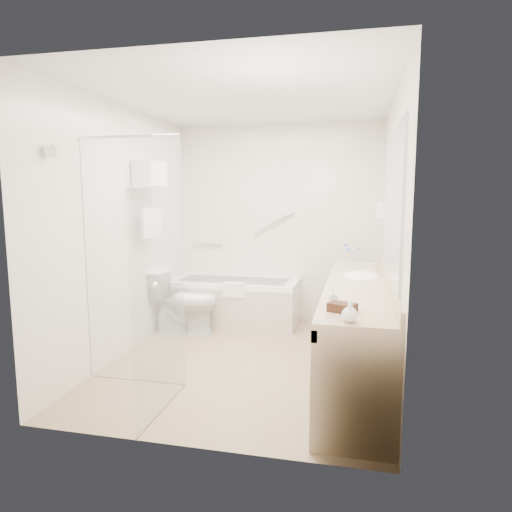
% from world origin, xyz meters
% --- Properties ---
extents(floor, '(3.20, 3.20, 0.00)m').
position_xyz_m(floor, '(0.00, 0.00, 0.00)').
color(floor, '#997E5E').
rests_on(floor, ground).
extents(ceiling, '(2.60, 3.20, 0.10)m').
position_xyz_m(ceiling, '(0.00, 0.00, 2.50)').
color(ceiling, silver).
rests_on(ceiling, wall_back).
extents(wall_back, '(2.60, 0.10, 2.50)m').
position_xyz_m(wall_back, '(0.00, 1.60, 1.25)').
color(wall_back, silver).
rests_on(wall_back, ground).
extents(wall_front, '(2.60, 0.10, 2.50)m').
position_xyz_m(wall_front, '(0.00, -1.60, 1.25)').
color(wall_front, silver).
rests_on(wall_front, ground).
extents(wall_left, '(0.10, 3.20, 2.50)m').
position_xyz_m(wall_left, '(-1.30, 0.00, 1.25)').
color(wall_left, silver).
rests_on(wall_left, ground).
extents(wall_right, '(0.10, 3.20, 2.50)m').
position_xyz_m(wall_right, '(1.30, 0.00, 1.25)').
color(wall_right, silver).
rests_on(wall_right, ground).
extents(bathtub, '(1.60, 0.73, 0.59)m').
position_xyz_m(bathtub, '(-0.50, 1.24, 0.28)').
color(bathtub, white).
rests_on(bathtub, floor).
extents(grab_bar_short, '(0.40, 0.03, 0.03)m').
position_xyz_m(grab_bar_short, '(-0.95, 1.56, 0.95)').
color(grab_bar_short, silver).
rests_on(grab_bar_short, wall_back).
extents(grab_bar_long, '(0.53, 0.03, 0.33)m').
position_xyz_m(grab_bar_long, '(-0.05, 1.56, 1.25)').
color(grab_bar_long, silver).
rests_on(grab_bar_long, wall_back).
extents(shower_enclosure, '(0.96, 0.91, 2.11)m').
position_xyz_m(shower_enclosure, '(-0.63, -0.93, 1.07)').
color(shower_enclosure, silver).
rests_on(shower_enclosure, floor).
extents(towel_shelf, '(0.24, 0.55, 0.81)m').
position_xyz_m(towel_shelf, '(-1.17, 0.35, 1.75)').
color(towel_shelf, silver).
rests_on(towel_shelf, wall_left).
extents(vanity_counter, '(0.55, 2.70, 0.95)m').
position_xyz_m(vanity_counter, '(1.02, -0.15, 0.64)').
color(vanity_counter, tan).
rests_on(vanity_counter, floor).
extents(sink, '(0.40, 0.52, 0.14)m').
position_xyz_m(sink, '(1.05, 0.25, 0.82)').
color(sink, white).
rests_on(sink, vanity_counter).
extents(faucet, '(0.03, 0.03, 0.14)m').
position_xyz_m(faucet, '(1.20, 0.25, 0.93)').
color(faucet, silver).
rests_on(faucet, vanity_counter).
extents(mirror, '(0.02, 2.00, 1.20)m').
position_xyz_m(mirror, '(1.29, -0.15, 1.55)').
color(mirror, '#A9ADB5').
rests_on(mirror, wall_right).
extents(hairdryer_unit, '(0.08, 0.10, 0.18)m').
position_xyz_m(hairdryer_unit, '(1.25, 1.05, 1.45)').
color(hairdryer_unit, white).
rests_on(hairdryer_unit, wall_right).
extents(toilet, '(0.82, 0.52, 0.76)m').
position_xyz_m(toilet, '(-0.95, 0.70, 0.38)').
color(toilet, white).
rests_on(toilet, floor).
extents(amenity_basket, '(0.21, 0.18, 0.06)m').
position_xyz_m(amenity_basket, '(0.93, -1.16, 0.88)').
color(amenity_basket, '#3F2416').
rests_on(amenity_basket, vanity_counter).
extents(soap_bottle_a, '(0.10, 0.14, 0.06)m').
position_xyz_m(soap_bottle_a, '(0.85, -1.02, 0.88)').
color(soap_bottle_a, white).
rests_on(soap_bottle_a, vanity_counter).
extents(soap_bottle_b, '(0.14, 0.15, 0.10)m').
position_xyz_m(soap_bottle_b, '(0.98, -1.40, 0.90)').
color(soap_bottle_b, white).
rests_on(soap_bottle_b, vanity_counter).
extents(water_bottle_left, '(0.05, 0.05, 0.17)m').
position_xyz_m(water_bottle_left, '(1.04, 1.10, 0.93)').
color(water_bottle_left, silver).
rests_on(water_bottle_left, vanity_counter).
extents(water_bottle_mid, '(0.06, 0.06, 0.20)m').
position_xyz_m(water_bottle_mid, '(0.92, 0.79, 0.94)').
color(water_bottle_mid, silver).
rests_on(water_bottle_mid, vanity_counter).
extents(water_bottle_right, '(0.06, 0.06, 0.21)m').
position_xyz_m(water_bottle_right, '(0.88, 1.10, 0.94)').
color(water_bottle_right, silver).
rests_on(water_bottle_right, vanity_counter).
extents(drinking_glass_near, '(0.08, 0.08, 0.10)m').
position_xyz_m(drinking_glass_near, '(0.82, 0.59, 0.90)').
color(drinking_glass_near, silver).
rests_on(drinking_glass_near, vanity_counter).
extents(drinking_glass_far, '(0.08, 0.08, 0.10)m').
position_xyz_m(drinking_glass_far, '(0.93, 0.29, 0.90)').
color(drinking_glass_far, silver).
rests_on(drinking_glass_far, vanity_counter).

